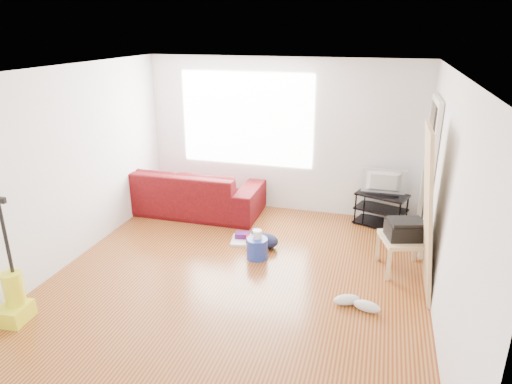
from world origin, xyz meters
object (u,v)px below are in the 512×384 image
(cleaning_tray, at_px, (248,238))
(backpack, at_px, (266,247))
(tv_stand, at_px, (381,209))
(bucket, at_px, (257,258))
(sofa, at_px, (186,210))
(vacuum, at_px, (14,299))
(side_table, at_px, (404,243))

(cleaning_tray, xyz_separation_m, backpack, (0.29, -0.12, -0.05))
(tv_stand, xyz_separation_m, bucket, (-1.56, -1.56, -0.27))
(cleaning_tray, bearing_deg, backpack, -22.08)
(sofa, bearing_deg, tv_stand, -175.13)
(sofa, relative_size, vacuum, 1.86)
(sofa, height_order, cleaning_tray, sofa)
(bucket, bearing_deg, tv_stand, 45.01)
(sofa, height_order, tv_stand, tv_stand)
(side_table, relative_size, bucket, 2.42)
(sofa, distance_m, tv_stand, 3.19)
(bucket, height_order, cleaning_tray, cleaning_tray)
(side_table, height_order, backpack, side_table)
(side_table, bearing_deg, bucket, -173.87)
(sofa, bearing_deg, backpack, 149.63)
(tv_stand, bearing_deg, side_table, -58.32)
(cleaning_tray, relative_size, backpack, 1.42)
(cleaning_tray, height_order, vacuum, vacuum)
(side_table, bearing_deg, sofa, 162.54)
(bucket, distance_m, backpack, 0.33)
(bucket, xyz_separation_m, vacuum, (-2.09, -2.01, 0.25))
(tv_stand, xyz_separation_m, cleaning_tray, (-1.81, -1.12, -0.22))
(sofa, distance_m, cleaning_tray, 1.60)
(side_table, bearing_deg, tv_stand, 102.43)
(sofa, xyz_separation_m, side_table, (3.47, -1.09, 0.38))
(bucket, bearing_deg, sofa, 141.26)
(sofa, relative_size, cleaning_tray, 4.96)
(sofa, bearing_deg, cleaning_tray, 148.04)
(tv_stand, height_order, side_table, tv_stand)
(tv_stand, relative_size, side_table, 1.24)
(sofa, xyz_separation_m, vacuum, (-0.48, -3.30, 0.25))
(backpack, bearing_deg, cleaning_tray, 164.34)
(cleaning_tray, bearing_deg, sofa, 148.04)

